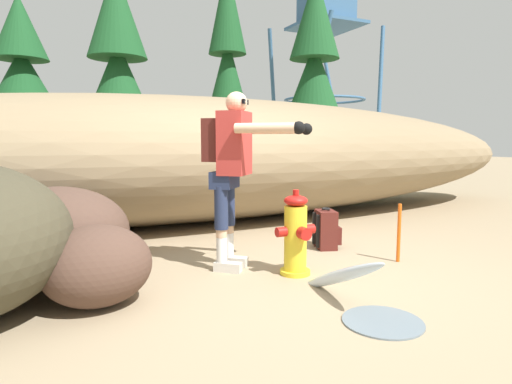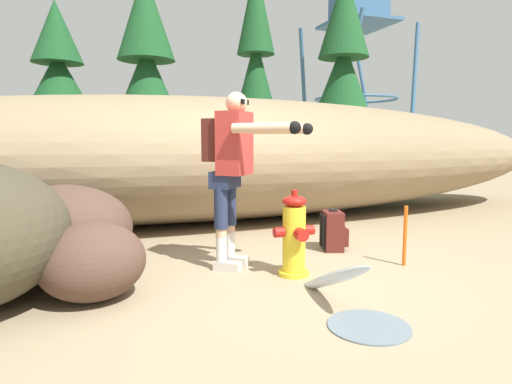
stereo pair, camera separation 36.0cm
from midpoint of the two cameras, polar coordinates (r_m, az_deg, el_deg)
name	(u,v)px [view 1 (the left image)]	position (r m, az deg, el deg)	size (l,w,h in m)	color
ground_plane	(289,277)	(4.01, 1.77, -11.35)	(56.00, 56.00, 0.04)	#998466
dirt_embankment	(191,159)	(6.70, -10.24, 4.35)	(13.22, 3.20, 1.90)	#897556
fire_hydrant	(296,236)	(3.94, 2.72, -5.86)	(0.39, 0.34, 0.79)	yellow
hydrant_water_jet	(348,286)	(3.36, 9.15, -12.39)	(0.55, 1.32, 0.57)	silver
utility_worker	(233,159)	(4.03, -5.60, 4.39)	(0.99, 0.93, 1.68)	beige
spare_backpack	(326,230)	(4.95, 7.31, -5.04)	(0.34, 0.35, 0.47)	#511E19
boulder_large	(57,232)	(4.34, -27.25, -4.82)	(1.31, 1.25, 0.82)	#4E382D
boulder_small	(97,265)	(3.51, -23.34, -9.04)	(0.82, 0.75, 0.61)	#4F372C
pine_tree_left	(22,71)	(13.79, -29.46, 13.88)	(2.19, 2.19, 5.17)	#47331E
pine_tree_center	(118,74)	(11.97, -18.77, 14.72)	(2.31, 2.31, 5.61)	#47331E
pine_tree_right	(228,70)	(14.31, -4.57, 15.97)	(1.87, 1.87, 6.87)	#47331E
pine_tree_far_right	(314,74)	(14.04, 7.02, 15.42)	(2.41, 2.41, 6.40)	#47331E
watchtower	(326,5)	(18.79, 8.77, 23.48)	(4.17, 4.17, 8.73)	#386089
survey_stake	(399,233)	(4.54, 16.42, -5.29)	(0.04, 0.04, 0.60)	#E55914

